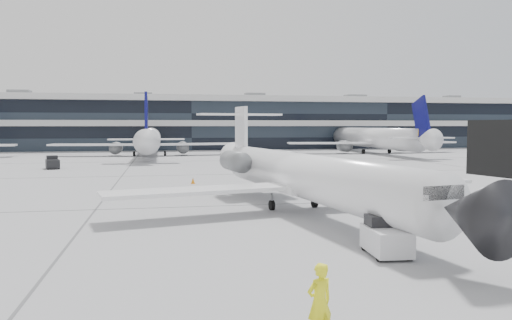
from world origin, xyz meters
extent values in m
plane|color=gray|center=(0.00, 0.00, 0.00)|extent=(220.00, 220.00, 0.00)
cube|color=black|center=(0.00, 82.00, 5.00)|extent=(170.00, 22.00, 10.00)
cylinder|color=white|center=(2.09, -3.81, 2.17)|extent=(5.97, 22.77, 2.55)
cone|color=black|center=(4.02, -16.30, 2.17)|extent=(2.92, 3.00, 2.55)
cone|color=white|center=(0.14, 8.88, 2.45)|extent=(2.85, 3.35, 2.42)
cube|color=white|center=(-4.11, -3.81, 1.51)|extent=(10.67, 4.69, 0.21)
cube|color=white|center=(8.01, -1.94, 1.51)|extent=(10.55, 3.31, 0.21)
cylinder|color=slate|center=(-0.95, 3.55, 2.55)|extent=(1.89, 3.39, 1.42)
cylinder|color=slate|center=(2.78, 4.13, 2.55)|extent=(1.89, 3.39, 1.42)
cube|color=white|center=(0.23, 8.32, 4.44)|extent=(0.64, 2.47, 4.25)
cube|color=white|center=(0.17, 8.69, 5.95)|extent=(6.95, 2.53, 0.15)
cylinder|color=black|center=(3.46, -12.67, 0.26)|extent=(0.25, 0.55, 0.53)
cylinder|color=black|center=(0.41, -2.16, 0.30)|extent=(0.32, 0.63, 0.60)
cylinder|color=black|center=(3.21, -1.72, 0.30)|extent=(0.32, 0.63, 0.60)
imported|color=#FFFE1A|center=(-2.44, -20.11, 0.95)|extent=(0.80, 0.66, 1.89)
cube|color=silver|center=(2.58, -13.08, 0.58)|extent=(1.55, 2.43, 0.96)
cube|color=black|center=(2.61, -12.55, 1.22)|extent=(1.24, 1.04, 0.53)
cylinder|color=black|center=(2.05, -12.19, 0.23)|extent=(0.22, 0.48, 0.47)
cylinder|color=black|center=(3.22, -12.27, 0.23)|extent=(0.22, 0.48, 0.47)
cylinder|color=black|center=(1.93, -13.88, 0.23)|extent=(0.22, 0.48, 0.47)
cylinder|color=black|center=(3.10, -13.97, 0.23)|extent=(0.22, 0.48, 0.47)
cone|color=orange|center=(-3.39, 12.35, 0.28)|extent=(0.35, 0.35, 0.55)
cube|color=orange|center=(-3.39, 12.35, 0.01)|extent=(0.44, 0.44, 0.03)
cube|color=black|center=(-18.58, 30.36, 0.60)|extent=(2.03, 2.70, 0.98)
cube|color=black|center=(-18.73, 30.89, 1.26)|extent=(1.43, 1.28, 0.55)
cylinder|color=black|center=(-19.40, 31.04, 0.24)|extent=(0.32, 0.52, 0.48)
cylinder|color=black|center=(-18.24, 31.37, 0.24)|extent=(0.32, 0.52, 0.48)
cylinder|color=black|center=(-18.92, 29.36, 0.24)|extent=(0.32, 0.52, 0.48)
cylinder|color=black|center=(-17.76, 29.69, 0.24)|extent=(0.32, 0.52, 0.48)
camera|label=1|loc=(-6.03, -31.03, 5.09)|focal=35.00mm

